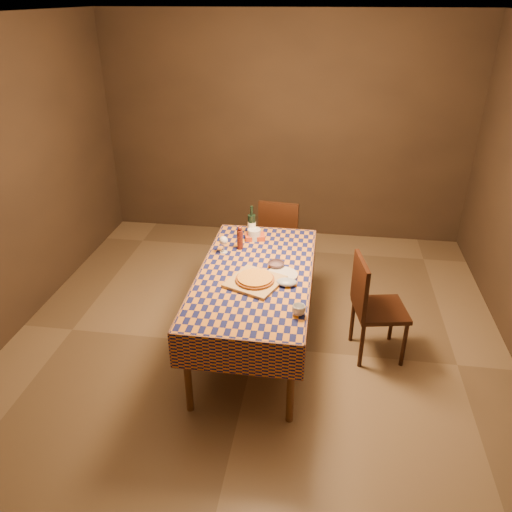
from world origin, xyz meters
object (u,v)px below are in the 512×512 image
cutting_board (255,282)px  wine_bottle (252,225)px  chair_right (371,303)px  white_plate (282,275)px  chair_far (280,234)px  dining_table (255,280)px  bowl (276,265)px  pizza (255,279)px

cutting_board → wine_bottle: wine_bottle is taller
cutting_board → chair_right: bearing=13.4°
white_plate → chair_far: bearing=96.4°
dining_table → cutting_board: cutting_board is taller
white_plate → chair_right: chair_right is taller
cutting_board → bowl: bowl is taller
bowl → chair_far: (-0.08, 1.18, -0.27)m
pizza → bowl: 0.32m
chair_far → chair_right: same height
cutting_board → pizza: pizza is taller
dining_table → cutting_board: size_ratio=4.71×
chair_right → bowl: bearing=176.0°
white_plate → chair_far: chair_far is taller
white_plate → chair_far: 1.35m
chair_far → chair_right: bearing=-54.0°
pizza → cutting_board: bearing=0.0°
chair_right → chair_far: bearing=126.0°
cutting_board → pizza: (-0.00, 0.00, 0.03)m
dining_table → chair_far: size_ratio=1.98×
cutting_board → bowl: 0.32m
dining_table → bowl: 0.22m
white_plate → pizza: bearing=-143.0°
cutting_board → chair_right: size_ratio=0.42×
bowl → chair_right: bearing=-4.0°
chair_right → cutting_board: bearing=-166.6°
wine_bottle → chair_far: 0.74m
chair_far → bowl: bearing=-86.0°
dining_table → wine_bottle: (-0.14, 0.69, 0.19)m
dining_table → chair_far: chair_far is taller
bowl → chair_right: 0.86m
bowl → white_plate: (0.06, -0.13, -0.01)m
bowl → pizza: bearing=-115.8°
dining_table → wine_bottle: size_ratio=5.99×
cutting_board → pizza: size_ratio=0.95×
pizza → wine_bottle: wine_bottle is taller
pizza → chair_far: 1.50m
pizza → white_plate: 0.26m
cutting_board → white_plate: (0.20, 0.15, -0.00)m
chair_far → chair_right: size_ratio=1.00×
wine_bottle → chair_right: size_ratio=0.33×
chair_far → pizza: bearing=-92.2°
pizza → chair_right: bearing=13.4°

